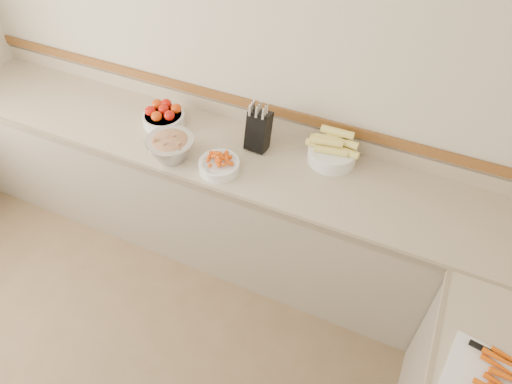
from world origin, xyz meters
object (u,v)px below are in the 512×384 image
at_px(knife_block, 258,130).
at_px(corn_bowl, 333,151).
at_px(rhubarb_bowl, 171,146).
at_px(tomato_bowl, 163,116).
at_px(cherry_tomato_bowl, 219,164).

height_order(knife_block, corn_bowl, knife_block).
bearing_deg(rhubarb_bowl, tomato_bowl, 130.13).
relative_size(corn_bowl, rhubarb_bowl, 1.11).
xyz_separation_m(cherry_tomato_bowl, corn_bowl, (0.56, 0.35, 0.03)).
distance_m(corn_bowl, rhubarb_bowl, 0.95).
bearing_deg(knife_block, corn_bowl, 8.40).
distance_m(knife_block, tomato_bowl, 0.65).
relative_size(cherry_tomato_bowl, rhubarb_bowl, 0.83).
distance_m(cherry_tomato_bowl, rhubarb_bowl, 0.31).
relative_size(knife_block, cherry_tomato_bowl, 1.32).
relative_size(cherry_tomato_bowl, corn_bowl, 0.75).
bearing_deg(cherry_tomato_bowl, corn_bowl, 31.84).
bearing_deg(corn_bowl, rhubarb_bowl, -157.00).
bearing_deg(tomato_bowl, knife_block, 3.69).
relative_size(knife_block, rhubarb_bowl, 1.10).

